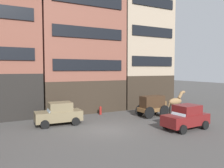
% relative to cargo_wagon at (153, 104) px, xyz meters
% --- Properties ---
extents(ground_plane, '(120.00, 120.00, 0.00)m').
position_rel_cargo_wagon_xyz_m(ground_plane, '(-6.04, -2.33, -1.15)').
color(ground_plane, '#4C4947').
extents(building_center_left, '(9.14, 7.28, 13.41)m').
position_rel_cargo_wagon_xyz_m(building_center_left, '(-5.02, 7.14, 5.60)').
color(building_center_left, '#33281E').
rests_on(building_center_left, ground_plane).
extents(building_center_right, '(7.21, 7.28, 14.37)m').
position_rel_cargo_wagon_xyz_m(building_center_right, '(2.80, 7.15, 6.08)').
color(building_center_right, '#33281E').
rests_on(building_center_right, ground_plane).
extents(cargo_wagon, '(2.97, 1.64, 1.98)m').
position_rel_cargo_wagon_xyz_m(cargo_wagon, '(0.00, 0.00, 0.00)').
color(cargo_wagon, brown).
rests_on(cargo_wagon, ground_plane).
extents(draft_horse, '(2.35, 0.68, 2.30)m').
position_rel_cargo_wagon_xyz_m(draft_horse, '(2.95, 0.00, 0.12)').
color(draft_horse, '#937047').
rests_on(draft_horse, ground_plane).
extents(sedan_dark, '(3.80, 2.06, 1.83)m').
position_rel_cargo_wagon_xyz_m(sedan_dark, '(-0.61, -4.84, -0.23)').
color(sedan_dark, maroon).
rests_on(sedan_dark, ground_plane).
extents(sedan_light, '(3.76, 1.98, 1.83)m').
position_rel_cargo_wagon_xyz_m(sedan_light, '(-8.82, 0.87, -0.23)').
color(sedan_light, '#7A6B4C').
rests_on(sedan_light, ground_plane).
extents(fire_hydrant_curbside, '(0.24, 0.24, 0.83)m').
position_rel_cargo_wagon_xyz_m(fire_hydrant_curbside, '(-4.14, 3.04, -0.72)').
color(fire_hydrant_curbside, maroon).
rests_on(fire_hydrant_curbside, ground_plane).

